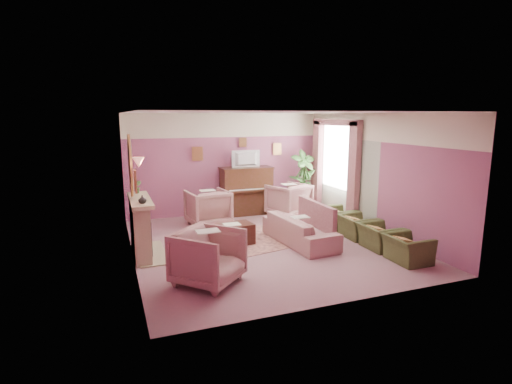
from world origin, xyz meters
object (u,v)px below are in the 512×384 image
object	(u,v)px
floral_armchair_front	(208,254)
olive_chair_d	(337,215)
sofa	(300,225)
olive_chair_b	(380,233)
side_table	(303,198)
television	(247,158)
olive_chair_a	(407,244)
coffee_table	(230,235)
floral_armchair_right	(289,198)
olive_chair_c	(357,223)
piano	(246,191)
floral_armchair_left	(208,206)

from	to	relation	value
floral_armchair_front	olive_chair_d	world-z (taller)	floral_armchair_front
sofa	olive_chair_b	xyz separation A→B (m)	(1.39, -0.93, -0.07)
olive_chair_b	side_table	distance (m)	3.76
olive_chair_b	side_table	xyz separation A→B (m)	(0.13, 3.75, 0.00)
television	side_table	bearing A→B (deg)	-0.75
olive_chair_a	side_table	bearing A→B (deg)	88.39
coffee_table	floral_armchair_front	xyz separation A→B (m)	(-0.90, -1.78, 0.28)
floral_armchair_right	side_table	world-z (taller)	floral_armchair_right
olive_chair_b	olive_chair_c	xyz separation A→B (m)	(0.00, 0.82, 0.00)
coffee_table	olive_chair_a	xyz separation A→B (m)	(2.85, -2.15, 0.12)
television	sofa	bearing A→B (deg)	-85.62
television	olive_chair_b	xyz separation A→B (m)	(1.60, -3.78, -1.25)
television	floral_armchair_right	size ratio (longest dim) A/B	0.79
piano	floral_armchair_right	xyz separation A→B (m)	(1.00, -0.66, -0.15)
floral_armchair_front	olive_chair_c	world-z (taller)	floral_armchair_front
television	olive_chair_b	size ratio (longest dim) A/B	1.00
olive_chair_b	side_table	bearing A→B (deg)	88.03
coffee_table	olive_chair_c	world-z (taller)	olive_chair_c
floral_armchair_front	olive_chair_b	xyz separation A→B (m)	(3.76, 0.45, -0.16)
floral_armchair_right	side_table	distance (m)	0.95
piano	floral_armchair_right	bearing A→B (deg)	-33.40
floral_armchair_left	side_table	xyz separation A→B (m)	(3.04, 0.72, -0.15)
piano	coffee_table	size ratio (longest dim) A/B	1.40
sofa	floral_armchair_left	world-z (taller)	floral_armchair_left
television	floral_armchair_front	world-z (taller)	television
television	olive_chair_d	bearing A→B (deg)	-53.08
olive_chair_c	olive_chair_d	size ratio (longest dim) A/B	1.00
floral_armchair_front	olive_chair_d	xyz separation A→B (m)	(3.76, 2.09, -0.16)
floral_armchair_left	olive_chair_a	world-z (taller)	floral_armchair_left
sofa	side_table	bearing A→B (deg)	61.74
floral_armchair_right	piano	bearing A→B (deg)	146.60
floral_armchair_right	olive_chair_c	bearing A→B (deg)	-75.53
television	side_table	size ratio (longest dim) A/B	1.14
coffee_table	olive_chair_d	size ratio (longest dim) A/B	1.25
floral_armchair_right	olive_chair_a	bearing A→B (deg)	-81.36
piano	television	world-z (taller)	television
floral_armchair_front	olive_chair_a	xyz separation A→B (m)	(3.76, -0.37, -0.16)
floral_armchair_left	olive_chair_d	bearing A→B (deg)	-25.65
coffee_table	floral_armchair_front	world-z (taller)	floral_armchair_front
olive_chair_a	floral_armchair_right	bearing A→B (deg)	98.64
olive_chair_d	side_table	size ratio (longest dim) A/B	1.14
piano	olive_chair_c	world-z (taller)	piano
television	floral_armchair_left	size ratio (longest dim) A/B	0.79
piano	olive_chair_a	distance (m)	4.92
olive_chair_a	floral_armchair_left	bearing A→B (deg)	127.02
floral_armchair_right	olive_chair_c	xyz separation A→B (m)	(0.61, -2.35, -0.16)
floral_armchair_left	floral_armchair_front	xyz separation A→B (m)	(-0.85, -3.49, 0.00)
olive_chair_c	coffee_table	bearing A→B (deg)	169.92
coffee_table	floral_armchair_right	bearing A→B (deg)	39.29
floral_armchair_right	side_table	xyz separation A→B (m)	(0.73, 0.59, -0.15)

